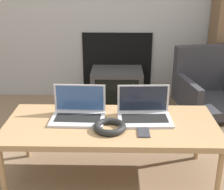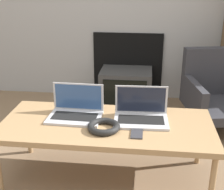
{
  "view_description": "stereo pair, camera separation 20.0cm",
  "coord_description": "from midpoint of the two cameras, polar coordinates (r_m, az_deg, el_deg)",
  "views": [
    {
      "loc": [
        0.04,
        -1.4,
        1.32
      ],
      "look_at": [
        0.0,
        0.7,
        0.5
      ],
      "focal_mm": 50.0,
      "sensor_mm": 36.0,
      "label": 1
    },
    {
      "loc": [
        0.24,
        -1.39,
        1.32
      ],
      "look_at": [
        0.0,
        0.7,
        0.5
      ],
      "focal_mm": 50.0,
      "sensor_mm": 36.0,
      "label": 2
    }
  ],
  "objects": [
    {
      "name": "table",
      "position": [
        2.02,
        -3.02,
        -6.02
      ],
      "size": [
        1.36,
        0.59,
        0.42
      ],
      "color": "#9E7A51",
      "rests_on": "ground_plane"
    },
    {
      "name": "armchair",
      "position": [
        2.99,
        15.33,
        1.36
      ],
      "size": [
        0.65,
        0.7,
        0.69
      ],
      "rotation": [
        0.0,
        0.0,
        0.19
      ],
      "color": "#2D2D33",
      "rests_on": "ground_plane"
    },
    {
      "name": "headphones",
      "position": [
        1.92,
        -3.41,
        -5.9
      ],
      "size": [
        0.2,
        0.2,
        0.04
      ],
      "color": "black",
      "rests_on": "table"
    },
    {
      "name": "laptop_right",
      "position": [
        2.06,
        3.14,
        -3.22
      ],
      "size": [
        0.36,
        0.25,
        0.21
      ],
      "rotation": [
        0.0,
        0.0,
        0.04
      ],
      "color": "#B2B2B7",
      "rests_on": "table"
    },
    {
      "name": "laptop_left",
      "position": [
        2.09,
        -8.88,
        -3.09
      ],
      "size": [
        0.35,
        0.25,
        0.21
      ],
      "rotation": [
        0.0,
        0.0,
        -0.03
      ],
      "color": "#B2B2B7",
      "rests_on": "table"
    },
    {
      "name": "phone",
      "position": [
        1.9,
        2.76,
        -6.7
      ],
      "size": [
        0.07,
        0.15,
        0.01
      ],
      "color": "#333338",
      "rests_on": "table"
    },
    {
      "name": "tv",
      "position": [
        3.31,
        -0.83,
        1.47
      ],
      "size": [
        0.53,
        0.41,
        0.37
      ],
      "color": "#383838",
      "rests_on": "ground_plane"
    }
  ]
}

